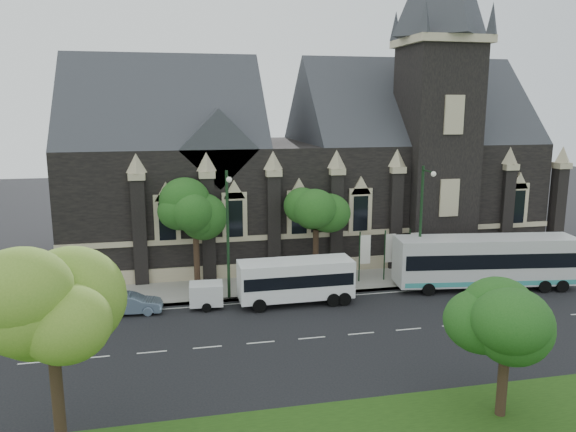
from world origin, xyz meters
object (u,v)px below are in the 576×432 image
object	(u,v)px
tree_walk_left	(198,211)
banner_flag_right	(413,250)
street_lamp_near	(422,220)
sedan	(130,304)
tour_coach	(485,261)
car_far_red	(48,315)
tree_walk_right	(318,205)
banner_flag_center	(388,251)
tree_park_near	(57,298)
banner_flag_left	(363,252)
box_trailer	(206,294)
tree_park_east	(509,312)
shuttle_bus	(296,279)
street_lamp_mid	(228,229)

from	to	relation	value
tree_walk_left	banner_flag_right	bearing A→B (deg)	-6.04
street_lamp_near	sedan	world-z (taller)	street_lamp_near
tree_walk_left	street_lamp_near	size ratio (longest dim) A/B	0.85
sedan	street_lamp_near	bearing A→B (deg)	-83.55
tour_coach	car_far_red	distance (m)	29.88
tree_walk_right	banner_flag_center	size ratio (longest dim) A/B	1.95
tree_walk_left	tour_coach	size ratio (longest dim) A/B	0.57
tree_park_near	banner_flag_center	bearing A→B (deg)	41.54
tour_coach	sedan	size ratio (longest dim) A/B	3.30
tree_park_near	banner_flag_left	xyz separation A→B (m)	(18.06, 17.77, -4.03)
tree_walk_left	street_lamp_near	bearing A→B (deg)	-12.87
box_trailer	tree_walk_left	bearing A→B (deg)	95.60
tree_walk_right	car_far_red	world-z (taller)	tree_walk_right
banner_flag_right	car_far_red	bearing A→B (deg)	-170.90
sedan	car_far_red	bearing A→B (deg)	108.73
tree_park_east	box_trailer	bearing A→B (deg)	127.24
banner_flag_right	tree_park_near	bearing A→B (deg)	-141.14
shuttle_bus	street_lamp_near	bearing A→B (deg)	6.84
street_lamp_near	car_far_red	world-z (taller)	street_lamp_near
tree_walk_left	banner_flag_center	bearing A→B (deg)	-6.89
street_lamp_near	street_lamp_mid	world-z (taller)	same
banner_flag_center	box_trailer	size ratio (longest dim) A/B	1.25
tour_coach	car_far_red	world-z (taller)	tour_coach
shuttle_bus	box_trailer	world-z (taller)	shuttle_bus
tree_walk_right	banner_flag_right	distance (m)	8.05
banner_flag_right	tree_park_east	bearing A→B (deg)	-102.65
street_lamp_near	banner_flag_right	xyz separation A→B (m)	(0.29, 1.91, -2.73)
banner_flag_center	box_trailer	xyz separation A→B (m)	(-13.91, -2.80, -1.43)
banner_flag_center	sedan	xyz separation A→B (m)	(-18.78, -2.83, -1.72)
car_far_red	street_lamp_mid	bearing A→B (deg)	-81.43
sedan	car_far_red	distance (m)	4.86
tour_coach	box_trailer	distance (m)	20.28
street_lamp_near	banner_flag_center	world-z (taller)	street_lamp_near
shuttle_bus	car_far_red	distance (m)	15.64
tree_park_near	box_trailer	xyz separation A→B (m)	(6.15, 14.97, -5.46)
tree_park_near	shuttle_bus	world-z (taller)	tree_park_near
banner_flag_left	box_trailer	world-z (taller)	banner_flag_left
street_lamp_mid	shuttle_bus	bearing A→B (deg)	-15.73
shuttle_bus	tree_park_east	bearing A→B (deg)	-69.61
tree_walk_right	tour_coach	size ratio (longest dim) A/B	0.58
street_lamp_mid	sedan	world-z (taller)	street_lamp_mid
banner_flag_left	banner_flag_right	world-z (taller)	same
street_lamp_mid	car_far_red	bearing A→B (deg)	-169.02
tour_coach	box_trailer	world-z (taller)	tour_coach
street_lamp_mid	sedan	distance (m)	7.93
tree_walk_left	street_lamp_near	xyz separation A→B (m)	(15.80, -3.61, -0.62)
tree_park_near	sedan	xyz separation A→B (m)	(1.27, 14.94, -5.75)
tree_walk_left	banner_flag_right	world-z (taller)	tree_walk_left
tree_walk_left	tree_walk_right	bearing A→B (deg)	0.06
sedan	street_lamp_mid	bearing A→B (deg)	-78.03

